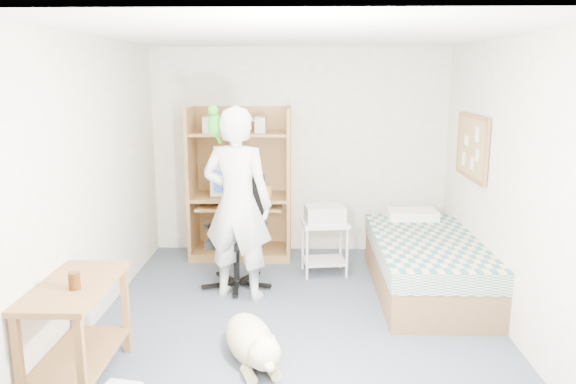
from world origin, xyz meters
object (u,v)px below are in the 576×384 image
object	(u,v)px
side_desk	(77,318)
computer_hutch	(241,189)
person	(237,204)
office_chair	(238,248)
dog	(252,341)
bed	(426,264)
printer_cart	(325,239)

from	to	relation	value
side_desk	computer_hutch	bearing A→B (deg)	73.86
side_desk	person	distance (m)	1.94
office_chair	person	bearing A→B (deg)	-69.58
dog	office_chair	bearing A→B (deg)	79.44
dog	bed	bearing A→B (deg)	22.16
computer_hutch	bed	distance (m)	2.35
computer_hutch	printer_cart	bearing A→B (deg)	-33.04
printer_cart	dog	bearing A→B (deg)	-115.52
computer_hutch	side_desk	size ratio (longest dim) A/B	1.80
bed	side_desk	size ratio (longest dim) A/B	2.02
bed	person	world-z (taller)	person
computer_hutch	printer_cart	world-z (taller)	computer_hutch
printer_cart	side_desk	bearing A→B (deg)	-136.67
person	dog	size ratio (longest dim) A/B	1.86
computer_hutch	dog	distance (m)	2.73
dog	person	bearing A→B (deg)	80.25
computer_hutch	dog	size ratio (longest dim) A/B	1.77
bed	printer_cart	size ratio (longest dim) A/B	3.39
side_desk	dog	size ratio (longest dim) A/B	0.98
side_desk	bed	bearing A→B (deg)	32.50
side_desk	printer_cart	xyz separation A→B (m)	(1.84, 2.30, -0.10)
person	dog	world-z (taller)	person
bed	side_desk	bearing A→B (deg)	-147.50
person	side_desk	bearing A→B (deg)	73.40
person	dog	bearing A→B (deg)	114.69
person	dog	xyz separation A→B (m)	(0.25, -1.32, -0.77)
office_chair	person	size ratio (longest dim) A/B	0.60
bed	side_desk	world-z (taller)	side_desk
side_desk	printer_cart	distance (m)	2.94
office_chair	dog	bearing A→B (deg)	-66.12
computer_hutch	person	distance (m)	1.32
computer_hutch	office_chair	xyz separation A→B (m)	(0.08, -1.00, -0.41)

